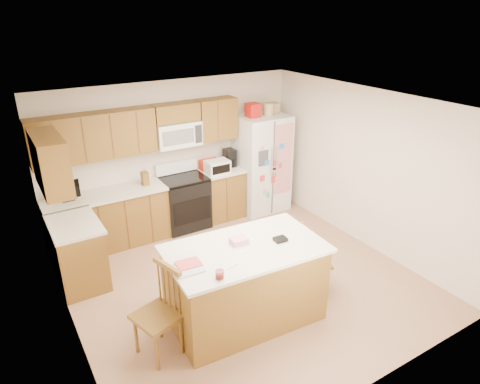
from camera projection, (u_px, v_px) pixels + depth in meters
ground at (243, 280)px, 6.09m from camera, size 4.50×4.50×0.00m
room_shell at (243, 187)px, 5.52m from camera, size 4.60×4.60×2.52m
cabinetry at (129, 193)px, 6.66m from camera, size 3.36×1.56×2.15m
stove at (184, 201)px, 7.42m from camera, size 0.76×0.65×1.13m
refrigerator at (261, 162)px, 7.94m from camera, size 0.90×0.79×2.04m
island at (245, 283)px, 5.16m from camera, size 1.91×1.19×1.10m
windsor_chair_left at (159, 315)px, 4.64m from camera, size 0.55×0.57×1.08m
windsor_chair_back at (226, 266)px, 5.67m from camera, size 0.44×0.43×0.87m
windsor_chair_right at (313, 260)px, 5.73m from camera, size 0.53×0.54×0.96m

